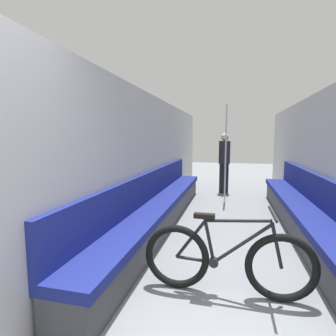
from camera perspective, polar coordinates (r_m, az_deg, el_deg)
The scene contains 7 objects.
wall_left at distance 4.51m, azimuth -4.80°, elevation 1.85°, with size 0.10×10.08×2.24m, color #B2B2B7.
wall_right at distance 4.49m, azimuth 31.67°, elevation 0.86°, with size 0.10×10.08×2.24m, color #B2B2B7.
bench_seat_row_left at distance 4.54m, azimuth -1.68°, elevation -8.64°, with size 0.49×5.51×0.92m.
bench_seat_row_right at distance 4.53m, azimuth 27.97°, elevation -9.48°, with size 0.49×5.51×0.92m.
bicycle at distance 2.69m, azimuth 12.61°, elevation -19.03°, with size 1.61×0.46×0.83m.
grab_pole_near at distance 5.97m, azimuth 12.41°, elevation 2.52°, with size 0.08×0.08×2.22m.
passenger_standing at distance 7.21m, azimuth 12.14°, elevation 1.22°, with size 0.30×0.30×1.62m.
Camera 1 is at (0.03, -0.82, 1.50)m, focal length 28.00 mm.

